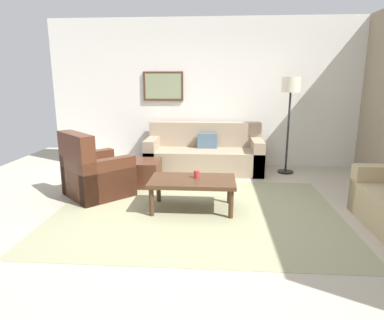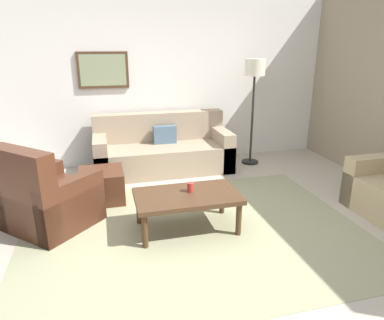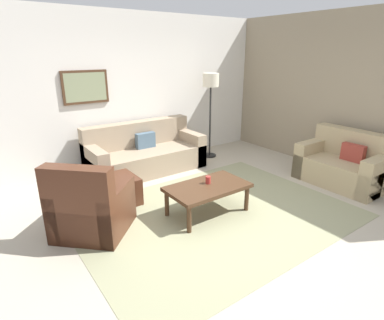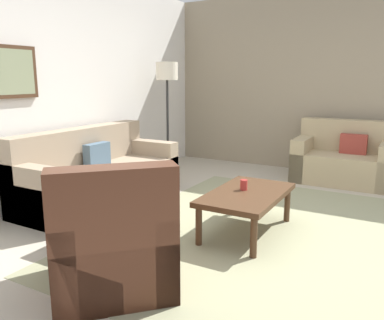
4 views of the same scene
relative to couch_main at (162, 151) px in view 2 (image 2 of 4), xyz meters
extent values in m
plane|color=#B2A893|center=(-0.02, -2.10, -0.30)|extent=(8.00, 8.00, 0.00)
cube|color=silver|center=(-0.02, 0.50, 1.10)|extent=(6.00, 0.12, 2.80)
cube|color=gray|center=(-0.02, -2.10, -0.29)|extent=(3.60, 2.70, 0.01)
cube|color=gray|center=(0.00, -0.10, -0.09)|extent=(2.11, 0.90, 0.42)
cube|color=gray|center=(0.00, 0.23, 0.14)|extent=(2.11, 0.24, 0.88)
cube|color=gray|center=(-0.95, -0.10, 0.01)|extent=(0.20, 0.90, 0.62)
cube|color=gray|center=(0.95, -0.10, 0.01)|extent=(0.20, 0.90, 0.62)
cube|color=slate|center=(0.05, 0.01, 0.26)|extent=(0.36, 0.12, 0.28)
cube|color=tan|center=(2.36, -1.95, 0.01)|extent=(0.83, 0.20, 0.62)
cube|color=#4C2819|center=(-1.49, -1.55, -0.08)|extent=(1.13, 1.13, 0.44)
cube|color=#4C2819|center=(-1.70, -1.76, 0.18)|extent=(0.71, 0.70, 0.95)
cube|color=#4C2819|center=(-1.26, -1.77, 0.00)|extent=(0.68, 0.68, 0.60)
cube|color=#4C2819|center=(-1.72, -1.32, 0.00)|extent=(0.68, 0.68, 0.60)
cube|color=#4C2819|center=(-0.97, -1.01, -0.10)|extent=(0.56, 0.56, 0.40)
cylinder|color=#472D1C|center=(-0.57, -2.27, -0.12)|extent=(0.06, 0.06, 0.36)
cylinder|color=#472D1C|center=(0.41, -2.27, -0.12)|extent=(0.06, 0.06, 0.36)
cylinder|color=#472D1C|center=(-0.57, -1.75, -0.12)|extent=(0.06, 0.06, 0.36)
cylinder|color=#472D1C|center=(0.41, -1.75, -0.12)|extent=(0.06, 0.06, 0.36)
cube|color=#472D1C|center=(-0.08, -2.01, 0.09)|extent=(1.10, 0.64, 0.05)
cylinder|color=#B2332D|center=(-0.03, -1.96, 0.16)|extent=(0.07, 0.07, 0.10)
cylinder|color=black|center=(1.50, -0.09, -0.28)|extent=(0.28, 0.28, 0.03)
cylinder|color=#262626|center=(1.50, -0.09, 0.43)|extent=(0.04, 0.04, 1.45)
cylinder|color=beige|center=(1.50, -0.09, 1.28)|extent=(0.32, 0.32, 0.26)
cube|color=#472D1C|center=(-0.82, 0.41, 1.25)|extent=(0.77, 0.04, 0.55)
cube|color=gray|center=(-0.82, 0.40, 1.25)|extent=(0.69, 0.01, 0.47)
camera|label=1|loc=(0.21, -6.13, 1.34)|focal=31.30mm
camera|label=2|loc=(-0.88, -5.30, 1.60)|focal=32.57mm
camera|label=3|loc=(-2.51, -5.03, 1.82)|focal=29.38mm
camera|label=4|loc=(-3.49, -3.33, 1.18)|focal=36.71mm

